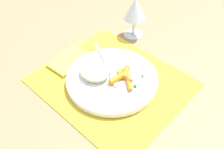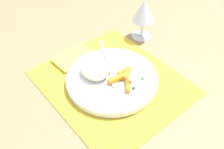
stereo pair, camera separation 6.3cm
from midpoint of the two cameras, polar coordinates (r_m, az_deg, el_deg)
name	(u,v)px [view 2 (the right image)]	position (r m, az deg, el deg)	size (l,w,h in m)	color
ground_plane	(112,82)	(0.76, 2.38, -1.89)	(2.40, 2.40, 0.00)	#997551
placemat	(112,82)	(0.76, 2.39, -1.73)	(0.41, 0.36, 0.01)	gold
plate	(112,79)	(0.75, 2.42, -1.12)	(0.27, 0.27, 0.02)	white
rice_mound	(95,70)	(0.74, -1.43, 0.87)	(0.09, 0.08, 0.03)	beige
carrot_portion	(124,77)	(0.73, 5.08, -0.64)	(0.08, 0.09, 0.02)	orange
pea_scatter	(123,78)	(0.74, 5.01, -0.78)	(0.10, 0.09, 0.01)	green
fork	(109,67)	(0.77, 1.68, 1.62)	(0.19, 0.11, 0.01)	silver
wine_glass	(144,12)	(0.89, 9.16, 13.63)	(0.08, 0.08, 0.14)	silver
napkin	(74,57)	(0.83, -6.42, 3.81)	(0.08, 0.13, 0.01)	#EAE54C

